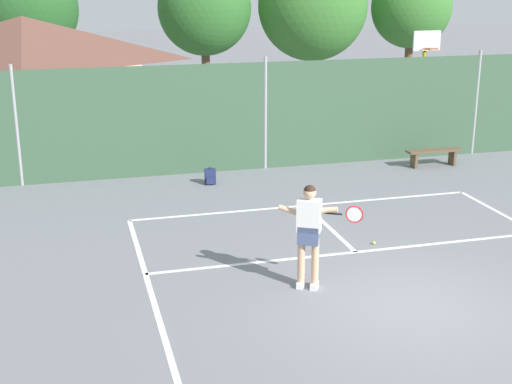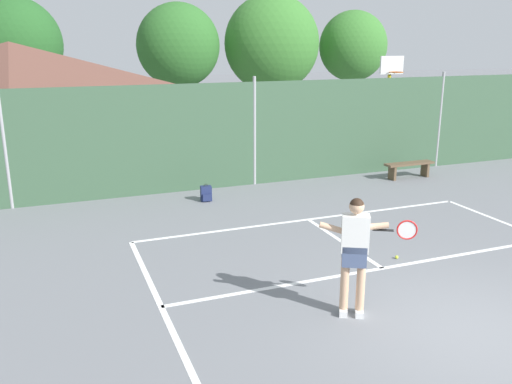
{
  "view_description": "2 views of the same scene",
  "coord_description": "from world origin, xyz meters",
  "px_view_note": "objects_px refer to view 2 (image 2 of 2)",
  "views": [
    {
      "loc": [
        -5.26,
        -9.55,
        5.23
      ],
      "look_at": [
        -1.46,
        4.55,
        0.73
      ],
      "focal_mm": 50.03,
      "sensor_mm": 36.0,
      "label": 1
    },
    {
      "loc": [
        -5.5,
        -5.21,
        4.03
      ],
      "look_at": [
        -1.81,
        4.23,
        1.19
      ],
      "focal_mm": 37.83,
      "sensor_mm": 36.0,
      "label": 2
    }
  ],
  "objects_px": {
    "courtside_bench": "(409,166)",
    "backpack_navy": "(206,194)",
    "basketball_hoop": "(389,93)",
    "tennis_ball": "(397,257)",
    "tennis_player": "(355,247)"
  },
  "relations": [
    {
      "from": "courtside_bench",
      "to": "backpack_navy",
      "type": "bearing_deg",
      "value": -178.83
    },
    {
      "from": "basketball_hoop",
      "to": "backpack_navy",
      "type": "relative_size",
      "value": 7.67
    },
    {
      "from": "tennis_ball",
      "to": "tennis_player",
      "type": "bearing_deg",
      "value": -140.75
    },
    {
      "from": "tennis_player",
      "to": "courtside_bench",
      "type": "xyz_separation_m",
      "value": [
        6.07,
        6.79,
        -0.75
      ]
    },
    {
      "from": "courtside_bench",
      "to": "basketball_hoop",
      "type": "bearing_deg",
      "value": 70.67
    },
    {
      "from": "basketball_hoop",
      "to": "backpack_navy",
      "type": "distance_m",
      "value": 8.09
    },
    {
      "from": "backpack_navy",
      "to": "courtside_bench",
      "type": "height_order",
      "value": "courtside_bench"
    },
    {
      "from": "basketball_hoop",
      "to": "tennis_player",
      "type": "relative_size",
      "value": 1.91
    },
    {
      "from": "tennis_player",
      "to": "backpack_navy",
      "type": "relative_size",
      "value": 4.01
    },
    {
      "from": "tennis_player",
      "to": "tennis_ball",
      "type": "height_order",
      "value": "tennis_player"
    },
    {
      "from": "tennis_player",
      "to": "courtside_bench",
      "type": "height_order",
      "value": "tennis_player"
    },
    {
      "from": "tennis_player",
      "to": "backpack_navy",
      "type": "distance_m",
      "value": 6.73
    },
    {
      "from": "basketball_hoop",
      "to": "tennis_ball",
      "type": "xyz_separation_m",
      "value": [
        -5.02,
        -7.74,
        -2.28
      ]
    },
    {
      "from": "basketball_hoop",
      "to": "courtside_bench",
      "type": "xyz_separation_m",
      "value": [
        -0.89,
        -2.54,
        -1.95
      ]
    },
    {
      "from": "tennis_player",
      "to": "backpack_navy",
      "type": "height_order",
      "value": "tennis_player"
    }
  ]
}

